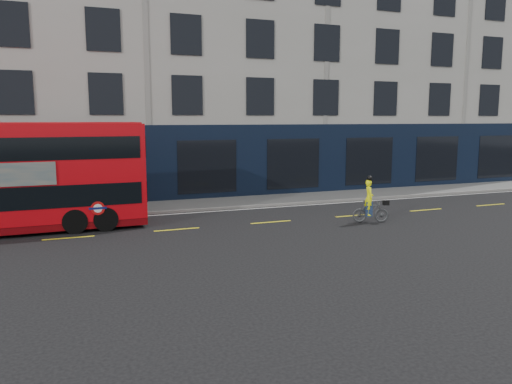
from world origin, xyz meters
TOP-DOWN VIEW (x-y plane):
  - ground at (0.00, 0.00)m, footprint 120.00×120.00m
  - pavement at (0.00, 6.50)m, footprint 60.00×3.00m
  - kerb at (0.00, 5.00)m, footprint 60.00×0.12m
  - building_terrace at (0.00, 12.94)m, footprint 50.00×10.07m
  - road_edge_line at (0.00, 4.70)m, footprint 58.00×0.10m
  - lane_dashes at (0.00, 1.50)m, footprint 58.00×0.12m
  - bus at (-6.17, 3.22)m, footprint 10.43×2.58m
  - cyclist at (7.89, 0.03)m, footprint 1.56×0.91m

SIDE VIEW (x-z plane):
  - ground at x=0.00m, z-range 0.00..0.00m
  - road_edge_line at x=0.00m, z-range 0.00..0.01m
  - lane_dashes at x=0.00m, z-range 0.00..0.01m
  - pavement at x=0.00m, z-range 0.00..0.12m
  - kerb at x=0.00m, z-range 0.00..0.13m
  - cyclist at x=7.89m, z-range -0.33..1.65m
  - bus at x=-6.17m, z-range 0.05..4.23m
  - building_terrace at x=0.00m, z-range -0.01..14.99m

